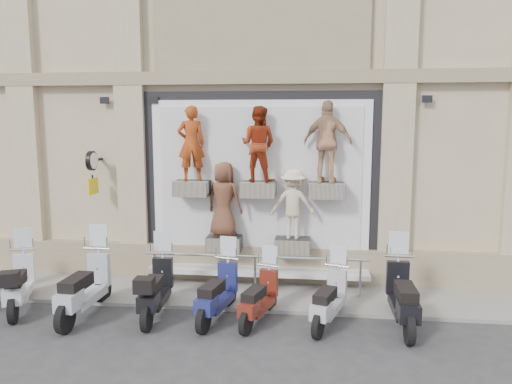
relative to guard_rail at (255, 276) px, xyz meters
The scene contains 13 objects.
ground 2.05m from the guard_rail, 90.00° to the right, with size 90.00×90.00×0.00m, color #303033.
sidewalk 0.44m from the guard_rail, 90.00° to the left, with size 16.00×2.20×0.08m, color gray.
building 7.46m from the guard_rail, 90.00° to the left, with size 14.00×8.60×12.00m, color #BFAF8B, non-canonical shape.
shop_vitrine 2.11m from the guard_rail, 83.46° to the left, with size 5.60×0.86×4.30m.
guard_rail is the anchor object (origin of this frame).
clock_sign_bracket 4.57m from the guard_rail, behind, with size 0.10×0.80×1.02m.
scooter_b 4.94m from the guard_rail, 163.57° to the right, with size 0.57×1.96×1.59m, color silver, non-canonical shape.
scooter_c 3.61m from the guard_rail, 153.73° to the right, with size 0.62×2.14×1.74m, color #9B9FA8, non-canonical shape.
scooter_d 2.32m from the guard_rail, 142.63° to the right, with size 0.57×1.97×1.60m, color black, non-canonical shape.
scooter_e 1.55m from the guard_rail, 112.34° to the right, with size 0.55×1.89×1.54m, color navy, non-canonical shape.
scooter_f 1.48m from the guard_rail, 80.10° to the right, with size 0.50×1.72×1.40m, color #59190F, non-canonical shape.
scooter_g 2.16m from the guard_rail, 41.88° to the right, with size 0.52×1.79×1.45m, color #A2A4A8, non-canonical shape.
scooter_h 3.28m from the guard_rail, 24.10° to the right, with size 0.61×2.09×1.70m, color black, non-canonical shape.
Camera 1 is at (1.29, -8.62, 3.94)m, focal length 35.00 mm.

